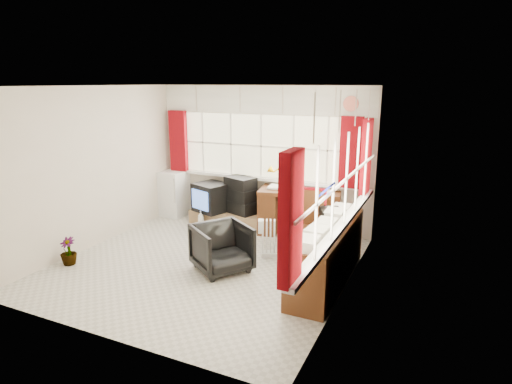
# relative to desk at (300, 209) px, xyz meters

# --- Properties ---
(ground) EXTENTS (4.00, 4.00, 0.00)m
(ground) POSITION_rel_desk_xyz_m (-0.80, -1.80, -0.43)
(ground) COLOR beige
(ground) RESTS_ON ground
(room_walls) EXTENTS (4.00, 4.00, 4.00)m
(room_walls) POSITION_rel_desk_xyz_m (-0.80, -1.80, 1.07)
(room_walls) COLOR beige
(room_walls) RESTS_ON ground
(window_back) EXTENTS (3.70, 0.12, 3.60)m
(window_back) POSITION_rel_desk_xyz_m (-0.80, 0.14, 0.51)
(window_back) COLOR #FFF8C9
(window_back) RESTS_ON room_walls
(window_right) EXTENTS (0.12, 3.70, 3.60)m
(window_right) POSITION_rel_desk_xyz_m (1.14, -1.80, 0.51)
(window_right) COLOR #FFF8C9
(window_right) RESTS_ON room_walls
(curtains) EXTENTS (3.83, 3.83, 1.15)m
(curtains) POSITION_rel_desk_xyz_m (0.13, -0.88, 1.02)
(curtains) COLOR #850707
(curtains) RESTS_ON room_walls
(overhead_cabinets) EXTENTS (3.98, 3.98, 0.48)m
(overhead_cabinets) POSITION_rel_desk_xyz_m (0.18, -0.82, 1.82)
(overhead_cabinets) COLOR white
(overhead_cabinets) RESTS_ON room_walls
(desk) EXTENTS (1.47, 0.92, 0.81)m
(desk) POSITION_rel_desk_xyz_m (0.00, 0.00, 0.00)
(desk) COLOR #582B14
(desk) RESTS_ON ground
(desk_lamp) EXTENTS (0.16, 0.13, 0.44)m
(desk_lamp) POSITION_rel_desk_xyz_m (-0.23, -0.03, 0.66)
(desk_lamp) COLOR #ECB609
(desk_lamp) RESTS_ON desk
(task_chair) EXTENTS (0.48, 0.51, 1.09)m
(task_chair) POSITION_rel_desk_xyz_m (0.50, -1.08, 0.14)
(task_chair) COLOR black
(task_chair) RESTS_ON ground
(office_chair) EXTENTS (1.00, 1.00, 0.66)m
(office_chair) POSITION_rel_desk_xyz_m (-0.48, -1.87, -0.10)
(office_chair) COLOR black
(office_chair) RESTS_ON ground
(radiator) EXTENTS (0.41, 0.29, 0.58)m
(radiator) POSITION_rel_desk_xyz_m (-0.00, -1.13, -0.20)
(radiator) COLOR white
(radiator) RESTS_ON ground
(credenza) EXTENTS (0.50, 2.00, 0.85)m
(credenza) POSITION_rel_desk_xyz_m (0.93, -1.60, -0.04)
(credenza) COLOR #582B14
(credenza) RESTS_ON ground
(file_tray) EXTENTS (0.38, 0.42, 0.11)m
(file_tray) POSITION_rel_desk_xyz_m (0.84, -1.16, 0.37)
(file_tray) COLOR black
(file_tray) RESTS_ON credenza
(tv_bench) EXTENTS (1.40, 0.50, 0.25)m
(tv_bench) POSITION_rel_desk_xyz_m (-1.35, -0.08, -0.31)
(tv_bench) COLOR #9A764D
(tv_bench) RESTS_ON ground
(crt_tv) EXTENTS (0.71, 0.67, 0.51)m
(crt_tv) POSITION_rel_desk_xyz_m (-1.64, -0.18, 0.07)
(crt_tv) COLOR black
(crt_tv) RESTS_ON tv_bench
(hifi_stack) EXTENTS (0.72, 0.58, 0.65)m
(hifi_stack) POSITION_rel_desk_xyz_m (-1.12, -0.03, 0.12)
(hifi_stack) COLOR black
(hifi_stack) RESTS_ON tv_bench
(mini_fridge) EXTENTS (0.55, 0.56, 0.88)m
(mini_fridge) POSITION_rel_desk_xyz_m (-2.60, -0.00, 0.01)
(mini_fridge) COLOR white
(mini_fridge) RESTS_ON ground
(spray_bottle_a) EXTENTS (0.16, 0.16, 0.31)m
(spray_bottle_a) POSITION_rel_desk_xyz_m (-1.72, -0.43, -0.28)
(spray_bottle_a) COLOR white
(spray_bottle_a) RESTS_ON ground
(spray_bottle_b) EXTENTS (0.10, 0.11, 0.19)m
(spray_bottle_b) POSITION_rel_desk_xyz_m (-1.28, -0.45, -0.34)
(spray_bottle_b) COLOR #8CD1CF
(spray_bottle_b) RESTS_ON ground
(flower_vase) EXTENTS (0.24, 0.24, 0.41)m
(flower_vase) POSITION_rel_desk_xyz_m (-2.58, -2.62, -0.23)
(flower_vase) COLOR black
(flower_vase) RESTS_ON ground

